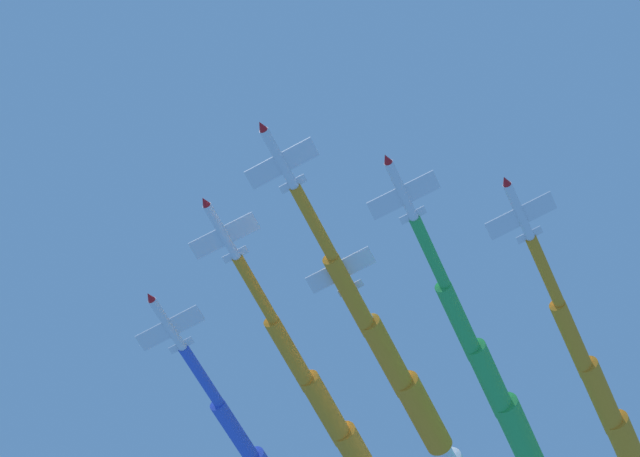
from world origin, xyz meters
TOP-DOWN VIEW (x-y plane):
  - jet_lead at (13.51, 17.43)m, footprint 37.62×47.65m
  - jet_port_inner at (26.88, 17.42)m, footprint 36.07×46.92m
  - jet_starboard_inner at (9.08, 30.86)m, footprint 36.31×46.93m
  - jet_port_mid at (23.68, 30.77)m, footprint 36.74×46.05m
  - jet_starboard_mid at (42.34, 18.05)m, footprint 37.82×47.11m

SIDE VIEW (x-z plane):
  - jet_port_inner at x=26.88m, z-range 156.71..161.03m
  - jet_lead at x=13.51m, z-range 157.32..161.70m
  - jet_port_mid at x=23.68m, z-range 157.88..162.19m
  - jet_starboard_mid at x=42.34m, z-range 157.96..162.22m
  - jet_starboard_inner at x=9.08m, z-range 159.40..163.70m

